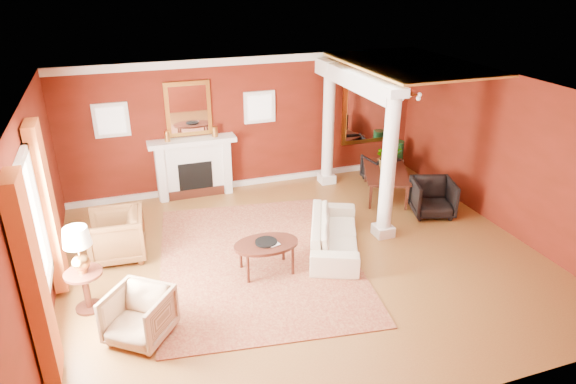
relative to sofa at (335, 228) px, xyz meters
name	(u,v)px	position (x,y,z in m)	size (l,w,h in m)	color
ground	(304,259)	(-0.63, -0.16, -0.40)	(8.00, 8.00, 0.00)	brown
room_shell	(306,148)	(-0.63, -0.16, 1.62)	(8.04, 7.04, 2.92)	maroon
fireplace	(194,167)	(-1.93, 3.16, 0.24)	(1.85, 0.42, 1.29)	white
overmantel_mirror	(188,109)	(-1.93, 3.29, 1.50)	(0.95, 0.07, 1.15)	gold
flank_window_left	(111,120)	(-3.48, 3.31, 1.40)	(0.70, 0.07, 0.70)	white
flank_window_right	(260,107)	(-0.38, 3.31, 1.40)	(0.70, 0.07, 0.70)	white
left_window	(40,239)	(-4.53, -0.76, 1.02)	(0.21, 2.55, 2.60)	white
column_front	(389,164)	(1.07, 0.14, 1.02)	(0.36, 0.36, 2.80)	white
column_back	(328,123)	(1.07, 2.84, 1.02)	(0.36, 0.36, 2.80)	white
header_beam	(353,79)	(1.07, 1.74, 2.22)	(0.30, 3.20, 0.32)	white
amber_ceiling	(410,64)	(2.22, 1.59, 2.47)	(2.30, 3.40, 0.04)	gold
dining_mirror	(368,108)	(2.27, 3.29, 1.15)	(1.30, 0.07, 1.70)	gold
chandelier	(408,94)	(2.27, 1.64, 1.85)	(0.60, 0.62, 0.75)	#B77E39
crown_trim	(247,60)	(-0.63, 3.30, 2.42)	(8.00, 0.08, 0.16)	white
base_trim	(251,182)	(-0.63, 3.30, -0.34)	(8.00, 0.08, 0.12)	white
rug	(258,259)	(-1.39, 0.06, -0.39)	(3.29, 4.39, 0.02)	maroon
sofa	(335,228)	(0.00, 0.00, 0.00)	(2.06, 0.60, 0.80)	beige
armchair_leopard	(116,234)	(-3.65, 0.94, 0.06)	(0.90, 0.84, 0.93)	black
armchair_stripe	(139,313)	(-3.45, -1.34, -0.01)	(0.77, 0.72, 0.79)	tan
coffee_table	(266,245)	(-1.36, -0.33, 0.09)	(1.07, 1.07, 0.54)	black
coffee_book	(267,238)	(-1.36, -0.40, 0.26)	(0.18, 0.02, 0.25)	black
side_table	(80,257)	(-4.13, -0.43, 0.49)	(0.54, 0.54, 1.35)	black
dining_table	(387,176)	(2.02, 1.75, 0.05)	(1.61, 0.57, 0.90)	black
dining_chair_near	(433,196)	(2.42, 0.60, 0.01)	(0.79, 0.74, 0.82)	black
dining_chair_far	(380,167)	(2.26, 2.51, -0.06)	(0.66, 0.62, 0.68)	black
green_urn	(396,161)	(2.87, 2.81, -0.08)	(0.35, 0.35, 0.83)	#133D1B
potted_plant	(389,145)	(2.04, 1.81, 0.74)	(0.56, 0.62, 0.48)	#26591E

